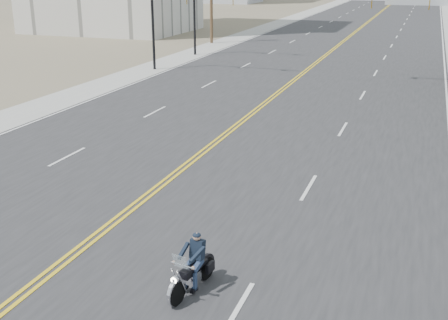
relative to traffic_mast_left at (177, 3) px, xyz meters
name	(u,v)px	position (x,y,z in m)	size (l,w,h in m)	color
road	(362,27)	(8.98, 38.00, -4.93)	(20.00, 200.00, 0.01)	#303033
sidewalk_left	(276,24)	(-2.52, 38.00, -4.93)	(3.00, 200.00, 0.01)	#A5A5A0
traffic_mast_left	(177,3)	(0.00, 0.00, 0.00)	(7.10, 0.26, 7.00)	black
traffic_mast_right	(442,9)	(17.95, 0.00, 0.00)	(7.10, 0.26, 7.00)	black
motorcyclist	(192,265)	(12.70, -27.52, -4.22)	(0.79, 1.85, 1.44)	black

